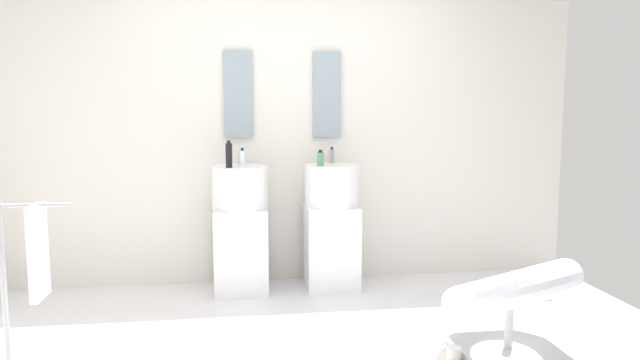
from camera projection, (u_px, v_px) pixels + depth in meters
rear_partition at (283, 121)px, 4.67m from camera, size 4.80×0.10×2.60m
pedestal_sink_left at (241, 228)px, 4.41m from camera, size 0.42×0.42×1.07m
pedestal_sink_right at (332, 225)px, 4.51m from camera, size 0.42×0.42×1.07m
vanity_mirror_left at (238, 94)px, 4.53m from camera, size 0.22×0.03×0.68m
vanity_mirror_right at (327, 95)px, 4.63m from camera, size 0.22×0.03×0.68m
lounge_chair at (510, 298)px, 3.23m from camera, size 1.05×1.06×0.65m
towel_rack at (32, 256)px, 3.04m from camera, size 0.37×0.22×0.95m
coffee_mug at (453, 355)px, 3.18m from camera, size 0.08×0.08×0.08m
soap_bottle_black at (229, 155)px, 4.22m from camera, size 0.05×0.05×0.20m
soap_bottle_grey at (332, 156)px, 4.57m from camera, size 0.04×0.04×0.13m
soap_bottle_clear at (242, 159)px, 4.23m from camera, size 0.04×0.04×0.14m
soap_bottle_green at (320, 159)px, 4.34m from camera, size 0.05×0.05×0.12m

